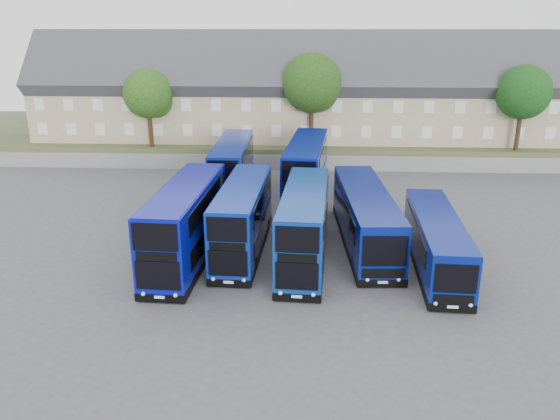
{
  "coord_description": "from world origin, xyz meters",
  "views": [
    {
      "loc": [
        1.5,
        -28.38,
        13.76
      ],
      "look_at": [
        -0.12,
        5.28,
        2.2
      ],
      "focal_mm": 35.0,
      "sensor_mm": 36.0,
      "label": 1
    }
  ],
  "objects_px": {
    "coach_east_a": "(365,218)",
    "tree_east": "(524,94)",
    "dd_front_mid": "(243,219)",
    "tree_mid": "(313,85)",
    "tree_west": "(150,96)",
    "tree_far": "(558,83)",
    "dd_front_left": "(186,224)"
  },
  "relations": [
    {
      "from": "tree_east",
      "to": "tree_far",
      "type": "xyz_separation_m",
      "value": [
        6.0,
        7.0,
        0.34
      ]
    },
    {
      "from": "dd_front_mid",
      "to": "tree_east",
      "type": "distance_m",
      "value": 33.01
    },
    {
      "from": "dd_front_left",
      "to": "coach_east_a",
      "type": "distance_m",
      "value": 11.51
    },
    {
      "from": "tree_mid",
      "to": "tree_east",
      "type": "relative_size",
      "value": 1.12
    },
    {
      "from": "dd_front_left",
      "to": "tree_far",
      "type": "relative_size",
      "value": 1.35
    },
    {
      "from": "dd_front_mid",
      "to": "tree_mid",
      "type": "relative_size",
      "value": 1.19
    },
    {
      "from": "coach_east_a",
      "to": "tree_mid",
      "type": "distance_m",
      "value": 21.61
    },
    {
      "from": "dd_front_left",
      "to": "tree_mid",
      "type": "height_order",
      "value": "tree_mid"
    },
    {
      "from": "dd_front_mid",
      "to": "coach_east_a",
      "type": "height_order",
      "value": "dd_front_mid"
    },
    {
      "from": "tree_far",
      "to": "tree_east",
      "type": "bearing_deg",
      "value": -130.6
    },
    {
      "from": "coach_east_a",
      "to": "tree_east",
      "type": "distance_m",
      "value": 26.59
    },
    {
      "from": "dd_front_left",
      "to": "tree_east",
      "type": "relative_size",
      "value": 1.43
    },
    {
      "from": "dd_front_left",
      "to": "tree_far",
      "type": "xyz_separation_m",
      "value": [
        33.8,
        29.96,
        5.47
      ]
    },
    {
      "from": "tree_west",
      "to": "dd_front_mid",
      "type": "bearing_deg",
      "value": -61.86
    },
    {
      "from": "dd_front_left",
      "to": "tree_mid",
      "type": "xyz_separation_m",
      "value": [
        7.8,
        23.46,
        5.8
      ]
    },
    {
      "from": "coach_east_a",
      "to": "tree_far",
      "type": "bearing_deg",
      "value": 46.53
    },
    {
      "from": "dd_front_mid",
      "to": "coach_east_a",
      "type": "distance_m",
      "value": 7.97
    },
    {
      "from": "tree_far",
      "to": "dd_front_left",
      "type": "bearing_deg",
      "value": -138.44
    },
    {
      "from": "dd_front_mid",
      "to": "tree_far",
      "type": "xyz_separation_m",
      "value": [
        30.52,
        28.46,
        5.62
      ]
    },
    {
      "from": "tree_mid",
      "to": "tree_east",
      "type": "xyz_separation_m",
      "value": [
        20.0,
        -0.5,
        -0.68
      ]
    },
    {
      "from": "dd_front_left",
      "to": "tree_west",
      "type": "distance_m",
      "value": 24.85
    },
    {
      "from": "dd_front_mid",
      "to": "tree_east",
      "type": "relative_size",
      "value": 1.34
    },
    {
      "from": "coach_east_a",
      "to": "tree_mid",
      "type": "relative_size",
      "value": 1.45
    },
    {
      "from": "dd_front_mid",
      "to": "tree_west",
      "type": "relative_size",
      "value": 1.43
    },
    {
      "from": "tree_far",
      "to": "coach_east_a",
      "type": "bearing_deg",
      "value": -130.17
    },
    {
      "from": "dd_front_mid",
      "to": "tree_west",
      "type": "distance_m",
      "value": 24.83
    },
    {
      "from": "dd_front_mid",
      "to": "dd_front_left",
      "type": "bearing_deg",
      "value": -152.95
    },
    {
      "from": "tree_east",
      "to": "dd_front_mid",
      "type": "bearing_deg",
      "value": -138.81
    },
    {
      "from": "coach_east_a",
      "to": "tree_east",
      "type": "bearing_deg",
      "value": 46.69
    },
    {
      "from": "tree_mid",
      "to": "tree_west",
      "type": "bearing_deg",
      "value": -178.21
    },
    {
      "from": "dd_front_left",
      "to": "tree_far",
      "type": "bearing_deg",
      "value": 44.27
    },
    {
      "from": "dd_front_left",
      "to": "tree_mid",
      "type": "bearing_deg",
      "value": 74.33
    }
  ]
}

